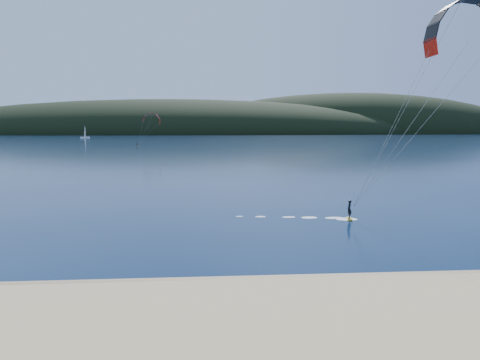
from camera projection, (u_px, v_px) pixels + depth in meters
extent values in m
plane|color=#071836|center=(211.00, 322.00, 19.52)|extent=(1800.00, 1800.00, 0.00)
cube|color=#86704E|center=(210.00, 285.00, 23.97)|extent=(220.00, 2.50, 0.10)
ellipsoid|color=black|center=(174.00, 134.00, 729.10)|extent=(840.00, 280.00, 110.00)
ellipsoid|color=black|center=(354.00, 134.00, 792.36)|extent=(600.00, 240.00, 140.00)
cube|color=gold|center=(349.00, 219.00, 41.67)|extent=(0.70, 1.44, 0.08)
imported|color=black|center=(349.00, 209.00, 41.57)|extent=(0.52, 0.69, 1.71)
cylinder|color=gray|center=(407.00, 130.00, 38.52)|extent=(0.02, 0.02, 16.37)
cube|color=gold|center=(138.00, 146.00, 214.65)|extent=(1.09, 1.62, 0.09)
imported|color=black|center=(137.00, 144.00, 214.54)|extent=(1.04, 1.14, 1.91)
cylinder|color=gray|center=(145.00, 133.00, 210.74)|extent=(0.02, 0.02, 14.09)
cube|color=white|center=(85.00, 138.00, 413.56)|extent=(8.14, 3.73, 1.37)
cylinder|color=white|center=(85.00, 132.00, 412.96)|extent=(0.20, 0.20, 10.78)
cube|color=white|center=(85.00, 132.00, 414.32)|extent=(0.45, 2.53, 7.84)
cube|color=white|center=(84.00, 134.00, 411.62)|extent=(0.36, 1.95, 4.90)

